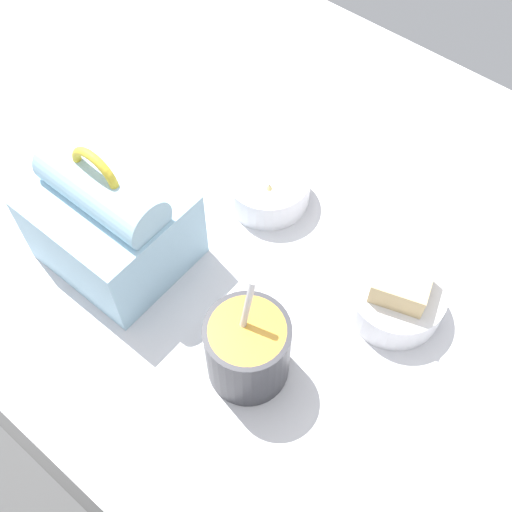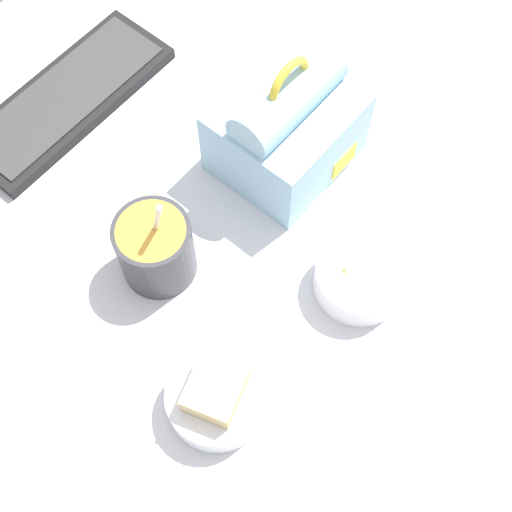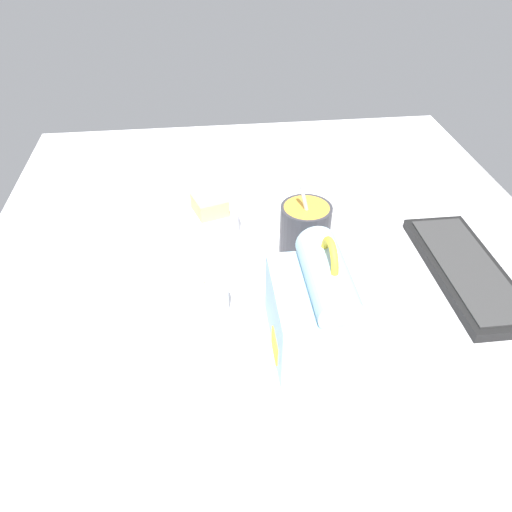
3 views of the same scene
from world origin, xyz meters
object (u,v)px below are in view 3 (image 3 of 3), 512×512
(lunch_bag, at_px, (324,308))
(bento_bowl_sandwich, at_px, (211,219))
(soup_cup, at_px, (305,229))
(bento_bowl_snacks, at_px, (195,299))
(keyboard, at_px, (466,269))

(lunch_bag, height_order, bento_bowl_sandwich, lunch_bag)
(soup_cup, xyz_separation_m, bento_bowl_snacks, (0.14, -0.21, -0.03))
(soup_cup, height_order, bento_bowl_snacks, soup_cup)
(bento_bowl_snacks, bearing_deg, lunch_bag, 64.67)
(keyboard, relative_size, soup_cup, 1.93)
(soup_cup, bearing_deg, bento_bowl_snacks, -56.31)
(keyboard, bearing_deg, soup_cup, -110.06)
(lunch_bag, distance_m, bento_bowl_snacks, 0.21)
(bento_bowl_snacks, bearing_deg, soup_cup, 123.69)
(bento_bowl_sandwich, bearing_deg, keyboard, 67.27)
(keyboard, height_order, bento_bowl_snacks, bento_bowl_snacks)
(bento_bowl_sandwich, bearing_deg, soup_cup, 63.22)
(soup_cup, distance_m, bento_bowl_sandwich, 0.19)
(keyboard, relative_size, bento_bowl_snacks, 2.81)
(keyboard, relative_size, lunch_bag, 1.65)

